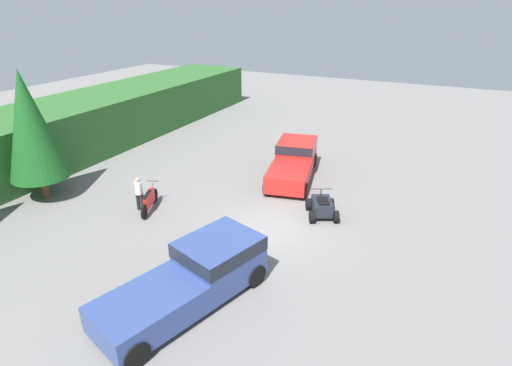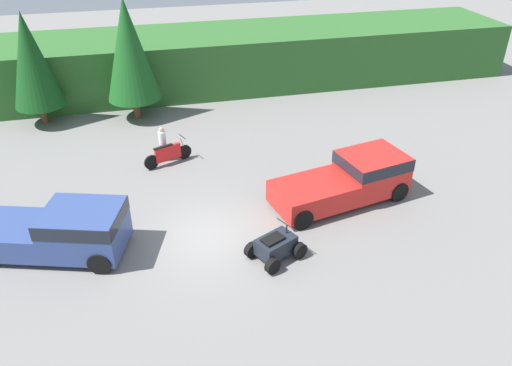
{
  "view_description": "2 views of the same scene",
  "coord_description": "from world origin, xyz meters",
  "px_view_note": "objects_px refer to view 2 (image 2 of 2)",
  "views": [
    {
      "loc": [
        -14.17,
        -6.14,
        9.2
      ],
      "look_at": [
        2.3,
        1.83,
        0.95
      ],
      "focal_mm": 28.0,
      "sensor_mm": 36.0,
      "label": 1
    },
    {
      "loc": [
        -1.73,
        -14.86,
        11.41
      ],
      "look_at": [
        2.3,
        1.83,
        0.95
      ],
      "focal_mm": 35.0,
      "sensor_mm": 36.0,
      "label": 2
    }
  ],
  "objects_px": {
    "pickup_truck_second": "(56,230)",
    "dirt_bike": "(168,154)",
    "pickup_truck_red": "(351,178)",
    "quad_atv": "(276,246)",
    "rider_person": "(163,142)"
  },
  "relations": [
    {
      "from": "pickup_truck_second",
      "to": "quad_atv",
      "type": "bearing_deg",
      "value": 1.64
    },
    {
      "from": "quad_atv",
      "to": "rider_person",
      "type": "height_order",
      "value": "rider_person"
    },
    {
      "from": "dirt_bike",
      "to": "rider_person",
      "type": "distance_m",
      "value": 0.62
    },
    {
      "from": "pickup_truck_second",
      "to": "dirt_bike",
      "type": "relative_size",
      "value": 2.75
    },
    {
      "from": "pickup_truck_second",
      "to": "dirt_bike",
      "type": "xyz_separation_m",
      "value": [
        4.35,
        5.63,
        -0.47
      ]
    },
    {
      "from": "pickup_truck_second",
      "to": "quad_atv",
      "type": "xyz_separation_m",
      "value": [
        7.41,
        -2.08,
        -0.51
      ]
    },
    {
      "from": "pickup_truck_red",
      "to": "dirt_bike",
      "type": "xyz_separation_m",
      "value": [
        -7.08,
        4.75,
        -0.47
      ]
    },
    {
      "from": "pickup_truck_red",
      "to": "rider_person",
      "type": "height_order",
      "value": "pickup_truck_red"
    },
    {
      "from": "pickup_truck_red",
      "to": "dirt_bike",
      "type": "bearing_deg",
      "value": 134.18
    },
    {
      "from": "pickup_truck_second",
      "to": "pickup_truck_red",
      "type": "bearing_deg",
      "value": 21.73
    },
    {
      "from": "pickup_truck_second",
      "to": "rider_person",
      "type": "distance_m",
      "value": 7.34
    },
    {
      "from": "quad_atv",
      "to": "rider_person",
      "type": "relative_size",
      "value": 1.31
    },
    {
      "from": "pickup_truck_red",
      "to": "pickup_truck_second",
      "type": "height_order",
      "value": "same"
    },
    {
      "from": "pickup_truck_second",
      "to": "dirt_bike",
      "type": "height_order",
      "value": "pickup_truck_second"
    },
    {
      "from": "pickup_truck_red",
      "to": "pickup_truck_second",
      "type": "relative_size",
      "value": 0.96
    }
  ]
}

